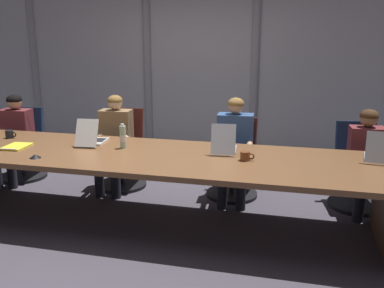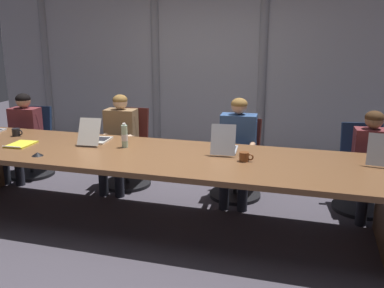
{
  "view_description": "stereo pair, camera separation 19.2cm",
  "coord_description": "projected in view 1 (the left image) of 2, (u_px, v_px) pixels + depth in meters",
  "views": [
    {
      "loc": [
        1.34,
        -3.73,
        1.85
      ],
      "look_at": [
        0.42,
        0.1,
        0.83
      ],
      "focal_mm": 39.37,
      "sensor_mm": 36.0,
      "label": 1
    },
    {
      "loc": [
        1.53,
        -3.68,
        1.85
      ],
      "look_at": [
        0.42,
        0.1,
        0.83
      ],
      "focal_mm": 39.37,
      "sensor_mm": 36.0,
      "label": 2
    }
  ],
  "objects": [
    {
      "name": "water_bottle_primary",
      "position": [
        123.0,
        137.0,
        4.27
      ],
      "size": [
        0.07,
        0.07,
        0.25
      ],
      "color": "#ADD1B2",
      "rests_on": "conference_table"
    },
    {
      "name": "curtain_backdrop",
      "position": [
        200.0,
        66.0,
        6.12
      ],
      "size": [
        6.99,
        0.17,
        2.83
      ],
      "color": "#B2B2B7",
      "rests_on": "ground_plane"
    },
    {
      "name": "office_chair_left_mid",
      "position": [
        123.0,
        158.0,
        5.27
      ],
      "size": [
        0.6,
        0.6,
        0.96
      ],
      "rotation": [
        0.0,
        0.0,
        -1.53
      ],
      "color": "#511E19",
      "rests_on": "ground_plane"
    },
    {
      "name": "coffee_mug_far",
      "position": [
        10.0,
        134.0,
        4.71
      ],
      "size": [
        0.13,
        0.09,
        0.09
      ],
      "color": "black",
      "rests_on": "conference_table"
    },
    {
      "name": "laptop_center",
      "position": [
        224.0,
        146.0,
        4.15
      ],
      "size": [
        0.27,
        0.43,
        0.3
      ],
      "rotation": [
        0.0,
        0.0,
        1.67
      ],
      "color": "#A8ADB7",
      "rests_on": "conference_table"
    },
    {
      "name": "conference_mic_left_side",
      "position": [
        35.0,
        156.0,
        3.95
      ],
      "size": [
        0.11,
        0.11,
        0.03
      ],
      "primitive_type": "cone",
      "color": "black",
      "rests_on": "conference_table"
    },
    {
      "name": "person_left_end",
      "position": [
        14.0,
        133.0,
        5.37
      ],
      "size": [
        0.41,
        0.57,
        1.11
      ],
      "rotation": [
        0.0,
        0.0,
        -1.49
      ],
      "color": "brown",
      "rests_on": "ground_plane"
    },
    {
      "name": "ground_plane",
      "position": [
        150.0,
        222.0,
        4.28
      ],
      "size": [
        13.99,
        13.99,
        0.0
      ],
      "primitive_type": "plane",
      "color": "#47424C"
    },
    {
      "name": "person_center",
      "position": [
        234.0,
        144.0,
        4.73
      ],
      "size": [
        0.44,
        0.57,
        1.17
      ],
      "rotation": [
        0.0,
        0.0,
        -1.5
      ],
      "color": "#335184",
      "rests_on": "ground_plane"
    },
    {
      "name": "coffee_mug_near",
      "position": [
        245.0,
        156.0,
        3.87
      ],
      "size": [
        0.13,
        0.09,
        0.09
      ],
      "color": "brown",
      "rests_on": "conference_table"
    },
    {
      "name": "laptop_right_mid",
      "position": [
        377.0,
        154.0,
        3.87
      ],
      "size": [
        0.27,
        0.41,
        0.29
      ],
      "rotation": [
        0.0,
        0.0,
        1.43
      ],
      "color": "#A8ADB7",
      "rests_on": "conference_table"
    },
    {
      "name": "conference_table",
      "position": [
        148.0,
        166.0,
        4.12
      ],
      "size": [
        4.91,
        1.21,
        0.73
      ],
      "color": "brown",
      "rests_on": "ground_plane"
    },
    {
      "name": "spiral_notepad",
      "position": [
        16.0,
        147.0,
        4.33
      ],
      "size": [
        0.24,
        0.32,
        0.03
      ],
      "rotation": [
        0.0,
        0.0,
        0.06
      ],
      "color": "yellow",
      "rests_on": "conference_table"
    },
    {
      "name": "office_chair_left_end",
      "position": [
        23.0,
        152.0,
        5.6
      ],
      "size": [
        0.6,
        0.6,
        0.91
      ],
      "rotation": [
        0.0,
        0.0,
        -1.47
      ],
      "color": "navy",
      "rests_on": "ground_plane"
    },
    {
      "name": "office_chair_right_mid",
      "position": [
        357.0,
        176.0,
        4.64
      ],
      "size": [
        0.6,
        0.61,
        0.92
      ],
      "rotation": [
        0.0,
        0.0,
        -1.42
      ],
      "color": "navy",
      "rests_on": "ground_plane"
    },
    {
      "name": "office_chair_center",
      "position": [
        234.0,
        167.0,
        4.96
      ],
      "size": [
        0.6,
        0.61,
        0.9
      ],
      "rotation": [
        0.0,
        0.0,
        -1.72
      ],
      "color": "#511E19",
      "rests_on": "ground_plane"
    },
    {
      "name": "person_right_mid",
      "position": [
        367.0,
        156.0,
        4.41
      ],
      "size": [
        0.39,
        0.56,
        1.1
      ],
      "rotation": [
        0.0,
        0.0,
        -1.5
      ],
      "color": "brown",
      "rests_on": "ground_plane"
    },
    {
      "name": "laptop_left_mid",
      "position": [
        92.0,
        139.0,
        4.46
      ],
      "size": [
        0.27,
        0.46,
        0.29
      ],
      "rotation": [
        0.0,
        0.0,
        1.67
      ],
      "color": "beige",
      "rests_on": "conference_table"
    },
    {
      "name": "person_left_mid",
      "position": [
        114.0,
        138.0,
        5.06
      ],
      "size": [
        0.41,
        0.56,
        1.15
      ],
      "rotation": [
        0.0,
        0.0,
        -1.5
      ],
      "color": "olive",
      "rests_on": "ground_plane"
    }
  ]
}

